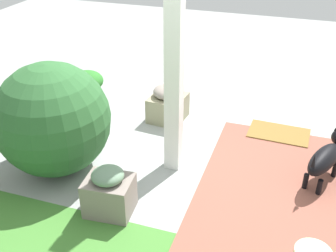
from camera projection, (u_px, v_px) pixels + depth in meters
The scene contains 9 objects.
ground_plane at pixel (199, 165), 4.20m from camera, with size 12.00×12.00×0.00m, color #979B98.
brick_path at pixel (298, 200), 3.70m from camera, with size 1.80×2.40×0.02m, color brown.
porch_pillar at pixel (174, 68), 3.67m from camera, with size 0.15×0.15×2.11m, color white.
stone_planter_nearest at pixel (168, 104), 4.93m from camera, with size 0.43×0.47×0.44m.
stone_planter_far at pixel (109, 192), 3.49m from camera, with size 0.42×0.36×0.44m.
round_shrub at pixel (53, 119), 3.89m from camera, with size 1.10×1.10×1.10m, color #2A5B2D.
terracotta_pot_broad at pixel (87, 86), 5.20m from camera, with size 0.41×0.41×0.47m.
dog at pixel (326, 157), 3.82m from camera, with size 0.40×0.69×0.48m.
doormat at pixel (279, 134), 4.70m from camera, with size 0.67×0.42×0.03m, color olive.
Camera 1 is at (-0.80, 3.37, 2.42)m, focal length 44.22 mm.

